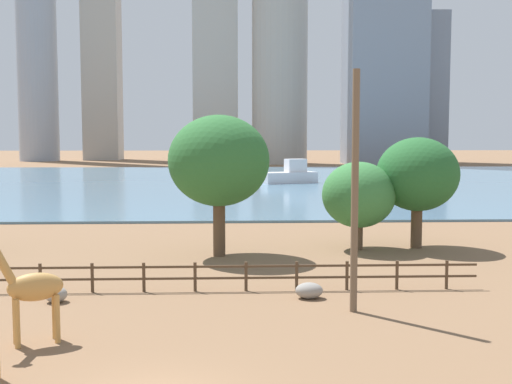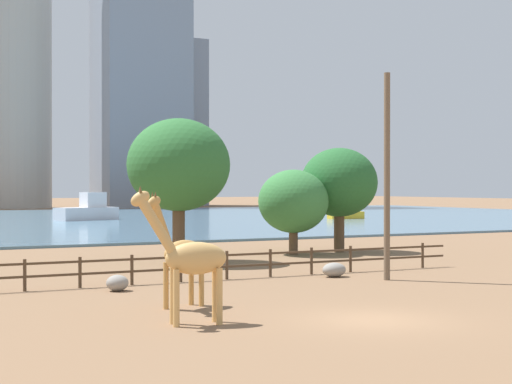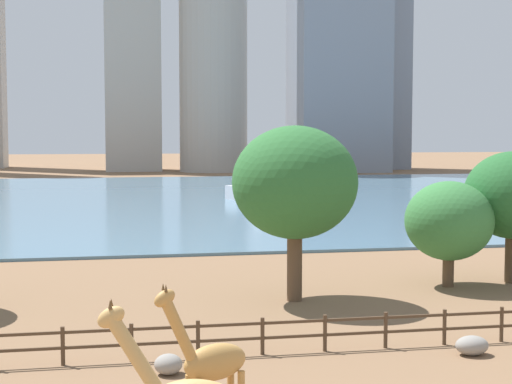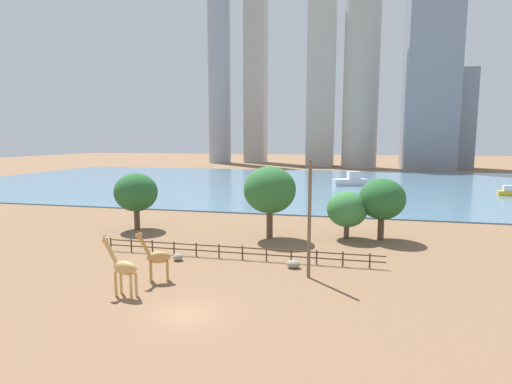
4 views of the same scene
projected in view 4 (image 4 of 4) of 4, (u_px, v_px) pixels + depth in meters
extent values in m
plane|color=brown|center=(308.00, 183.00, 102.38)|extent=(400.00, 400.00, 0.00)
cube|color=slate|center=(307.00, 183.00, 99.47)|extent=(180.00, 86.00, 0.20)
cylinder|color=tan|center=(116.00, 284.00, 27.89)|extent=(0.23, 0.23, 1.73)
cylinder|color=tan|center=(121.00, 282.00, 28.38)|extent=(0.23, 0.23, 1.73)
cylinder|color=tan|center=(131.00, 287.00, 27.37)|extent=(0.23, 0.23, 1.73)
cylinder|color=tan|center=(136.00, 284.00, 27.86)|extent=(0.23, 0.23, 1.73)
ellipsoid|color=tan|center=(125.00, 268.00, 27.72)|extent=(2.01, 1.08, 1.00)
cylinder|color=tan|center=(111.00, 252.00, 28.06)|extent=(1.29, 0.52, 1.79)
ellipsoid|color=tan|center=(105.00, 240.00, 28.14)|extent=(0.78, 0.43, 0.66)
cone|color=brown|center=(104.00, 236.00, 28.04)|extent=(0.11, 0.11, 0.18)
cone|color=brown|center=(105.00, 236.00, 28.18)|extent=(0.11, 0.11, 0.18)
cylinder|color=#C18C47|center=(151.00, 273.00, 30.48)|extent=(0.25, 0.25, 1.62)
cylinder|color=#C18C47|center=(151.00, 270.00, 30.96)|extent=(0.25, 0.25, 1.62)
cylinder|color=#C18C47|center=(167.00, 271.00, 30.71)|extent=(0.25, 0.25, 1.62)
cylinder|color=#C18C47|center=(168.00, 269.00, 31.20)|extent=(0.25, 0.25, 1.62)
ellipsoid|color=#C18C47|center=(159.00, 257.00, 30.70)|extent=(1.92, 1.37, 0.94)
cylinder|color=#C18C47|center=(144.00, 245.00, 30.37)|extent=(1.05, 0.67, 1.74)
ellipsoid|color=#C18C47|center=(139.00, 235.00, 30.20)|extent=(0.74, 0.54, 0.58)
cone|color=brown|center=(138.00, 232.00, 30.09)|extent=(0.11, 0.11, 0.17)
cone|color=brown|center=(139.00, 232.00, 30.23)|extent=(0.11, 0.11, 0.17)
cylinder|color=brown|center=(309.00, 220.00, 31.15)|extent=(0.28, 0.28, 9.38)
ellipsoid|color=gray|center=(293.00, 264.00, 34.06)|extent=(1.17, 0.90, 0.67)
ellipsoid|color=gray|center=(178.00, 257.00, 36.16)|extent=(0.90, 0.88, 0.66)
cylinder|color=#4C3826|center=(111.00, 244.00, 39.43)|extent=(0.14, 0.14, 1.30)
cylinder|color=#4C3826|center=(131.00, 245.00, 38.94)|extent=(0.14, 0.14, 1.30)
cylinder|color=#4C3826|center=(152.00, 247.00, 38.44)|extent=(0.14, 0.14, 1.30)
cylinder|color=#4C3826|center=(174.00, 248.00, 37.95)|extent=(0.14, 0.14, 1.30)
cylinder|color=#4C3826|center=(196.00, 250.00, 37.45)|extent=(0.14, 0.14, 1.30)
cylinder|color=#4C3826|center=(219.00, 251.00, 36.95)|extent=(0.14, 0.14, 1.30)
cylinder|color=#4C3826|center=(242.00, 252.00, 36.46)|extent=(0.14, 0.14, 1.30)
cylinder|color=#4C3826|center=(266.00, 254.00, 35.96)|extent=(0.14, 0.14, 1.30)
cylinder|color=#4C3826|center=(291.00, 256.00, 35.47)|extent=(0.14, 0.14, 1.30)
cylinder|color=#4C3826|center=(317.00, 257.00, 34.97)|extent=(0.14, 0.14, 1.30)
cylinder|color=#4C3826|center=(343.00, 259.00, 34.48)|extent=(0.14, 0.14, 1.30)
cylinder|color=#4C3826|center=(370.00, 261.00, 33.98)|extent=(0.14, 0.14, 1.30)
cube|color=#4C3826|center=(237.00, 247.00, 36.51)|extent=(26.10, 0.08, 0.10)
cube|color=#4C3826|center=(237.00, 253.00, 36.57)|extent=(26.10, 0.08, 0.10)
cylinder|color=brown|center=(381.00, 228.00, 43.70)|extent=(0.68, 0.68, 2.53)
ellipsoid|color=#26602D|center=(382.00, 199.00, 43.28)|extent=(4.98, 4.98, 4.48)
cylinder|color=brown|center=(270.00, 224.00, 44.21)|extent=(0.69, 0.69, 3.15)
ellipsoid|color=#2D6B33|center=(270.00, 190.00, 43.71)|extent=(5.74, 5.74, 5.16)
cylinder|color=brown|center=(346.00, 232.00, 44.16)|extent=(0.56, 0.56, 1.56)
ellipsoid|color=#387A3D|center=(347.00, 209.00, 43.83)|extent=(4.40, 4.40, 3.96)
cylinder|color=brown|center=(137.00, 219.00, 48.78)|extent=(0.69, 0.69, 2.51)
ellipsoid|color=#26602D|center=(136.00, 192.00, 48.35)|extent=(5.17, 5.17, 4.66)
cube|color=gold|center=(511.00, 193.00, 76.66)|extent=(4.65, 2.12, 0.90)
cube|color=silver|center=(508.00, 188.00, 76.72)|extent=(1.73, 1.26, 1.08)
cube|color=silver|center=(349.00, 182.00, 93.99)|extent=(8.15, 5.15, 1.53)
cube|color=silver|center=(354.00, 175.00, 93.88)|extent=(3.21, 2.65, 1.84)
cube|color=gray|center=(433.00, 48.00, 143.32)|extent=(17.76, 15.21, 87.53)
cube|color=gray|center=(455.00, 119.00, 153.53)|extent=(12.47, 10.48, 37.50)
cube|color=#B7B2A8|center=(321.00, 82.00, 164.25)|extent=(11.04, 11.89, 68.74)
cylinder|color=#ADA89E|center=(361.00, 84.00, 154.25)|extent=(13.48, 13.48, 64.80)
cylinder|color=#939EAD|center=(219.00, 62.00, 184.49)|extent=(10.49, 10.49, 93.14)
cube|color=#ADA89E|center=(256.00, 77.00, 189.18)|extent=(9.74, 9.66, 81.16)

